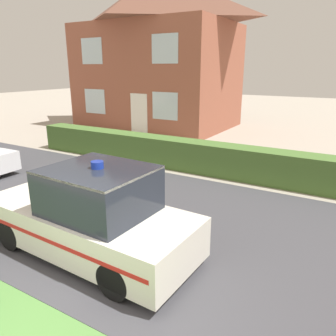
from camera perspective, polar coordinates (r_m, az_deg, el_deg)
The scene contains 4 objects.
road_strip at distance 7.29m, azimuth 1.60°, elevation -10.08°, with size 28.00×6.29×0.01m, color #424247.
garden_hedge at distance 10.78m, azimuth 7.35°, elevation 1.70°, with size 14.68×0.81×1.00m, color #4C7233.
police_car at distance 6.16m, azimuth -13.23°, elevation -8.08°, with size 4.24×1.83×1.81m.
house_left at distance 19.55m, azimuth -1.71°, elevation 19.57°, with size 8.50×6.25×8.19m.
Camera 1 is at (3.13, -1.91, 3.33)m, focal length 35.00 mm.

